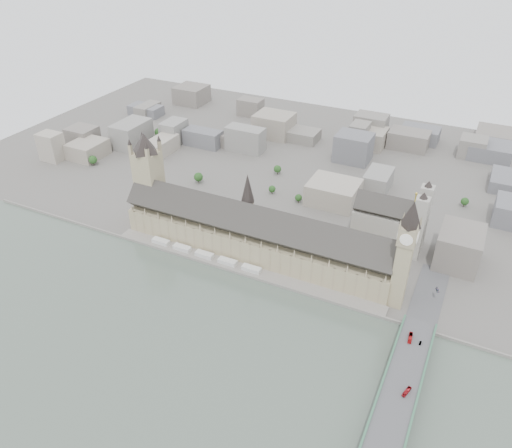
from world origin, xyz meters
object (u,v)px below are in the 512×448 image
at_px(red_bus_south, 407,392).
at_px(elizabeth_tower, 406,248).
at_px(palace_of_westminster, 254,235).
at_px(victoria_tower, 149,175).
at_px(westminster_abbey, 391,222).
at_px(car_silver, 420,343).
at_px(red_bus_north, 410,338).
at_px(car_approach, 437,290).
at_px(westminster_bridge, 399,394).

bearing_deg(red_bus_south, elizabeth_tower, 122.41).
distance_m(palace_of_westminster, victoria_tower, 126.41).
distance_m(westminster_abbey, red_bus_south, 192.81).
bearing_deg(car_silver, red_bus_north, 173.01).
height_order(elizabeth_tower, victoria_tower, elizabeth_tower).
bearing_deg(car_approach, westminster_abbey, 109.11).
bearing_deg(palace_of_westminster, red_bus_south, -33.16).
xyz_separation_m(palace_of_westminster, red_bus_south, (166.54, -108.82, -11.11)).
height_order(victoria_tower, westminster_abbey, victoria_tower).
bearing_deg(palace_of_westminster, red_bus_north, -20.17).
relative_size(victoria_tower, red_bus_north, 9.10).
bearing_deg(palace_of_westminster, victoria_tower, 177.04).
xyz_separation_m(victoria_tower, car_silver, (288.37, -65.87, -44.30)).
bearing_deg(westminster_abbey, elizabeth_tower, -72.71).
bearing_deg(palace_of_westminster, westminster_bridge, -33.49).
xyz_separation_m(elizabeth_tower, car_approach, (29.86, 19.86, -47.01)).
bearing_deg(elizabeth_tower, car_silver, -59.34).
xyz_separation_m(westminster_abbey, red_bus_south, (55.61, -184.12, -13.49)).
bearing_deg(elizabeth_tower, palace_of_westminster, 175.15).
relative_size(westminster_abbey, red_bus_north, 6.19).
bearing_deg(westminster_abbey, westminster_bridge, -74.36).
bearing_deg(red_bus_south, red_bus_north, 114.92).
relative_size(red_bus_south, car_approach, 1.70).
bearing_deg(car_approach, palace_of_westminster, 161.60).
bearing_deg(red_bus_south, victoria_tower, 174.28).
distance_m(palace_of_westminster, red_bus_north, 169.34).
height_order(victoria_tower, westminster_bridge, victoria_tower).
xyz_separation_m(car_silver, car_approach, (1.48, 67.73, 0.17)).
height_order(red_bus_north, red_bus_south, red_bus_north).
xyz_separation_m(red_bus_north, car_silver, (7.74, -1.31, -0.87)).
distance_m(victoria_tower, westminster_bridge, 309.91).
distance_m(westminster_bridge, westminster_abbey, 190.56).
distance_m(westminster_bridge, car_silver, 48.18).
relative_size(elizabeth_tower, westminster_abbey, 1.58).
bearing_deg(victoria_tower, palace_of_westminster, -2.96).
relative_size(westminster_abbey, car_approach, 11.95).
bearing_deg(red_bus_south, car_silver, 106.23).
distance_m(victoria_tower, red_bus_north, 291.22).
relative_size(red_bus_south, car_silver, 2.42).
bearing_deg(elizabeth_tower, car_approach, 33.63).
bearing_deg(car_approach, elizabeth_tower, -167.55).
distance_m(westminster_bridge, red_bus_south, 8.07).
relative_size(westminster_abbey, red_bus_south, 7.04).
xyz_separation_m(victoria_tower, car_approach, (289.86, 1.86, -44.13)).
xyz_separation_m(red_bus_north, red_bus_south, (7.91, -50.56, -0.19)).
distance_m(elizabeth_tower, victoria_tower, 260.64).
xyz_separation_m(elizabeth_tower, victoria_tower, (-260.00, 18.00, -2.88)).
relative_size(victoria_tower, red_bus_south, 10.36).
height_order(elizabeth_tower, westminster_abbey, elizabeth_tower).
xyz_separation_m(westminster_abbey, car_approach, (56.93, -67.14, -14.01)).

